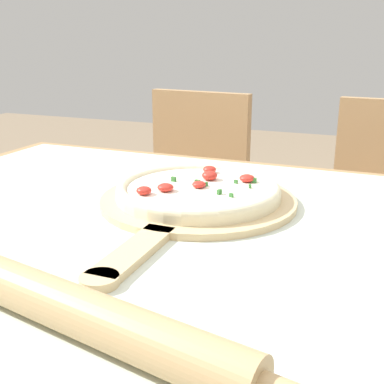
# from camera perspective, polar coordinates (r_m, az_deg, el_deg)

# --- Properties ---
(dining_table) EXTENTS (1.32, 0.94, 0.76)m
(dining_table) POSITION_cam_1_polar(r_m,az_deg,el_deg) (0.82, -0.98, -11.29)
(dining_table) COLOR #A87F51
(dining_table) RESTS_ON ground_plane
(towel_cloth) EXTENTS (1.24, 0.86, 0.00)m
(towel_cloth) POSITION_cam_1_polar(r_m,az_deg,el_deg) (0.77, -1.02, -4.15)
(towel_cloth) COLOR silver
(towel_cloth) RESTS_ON dining_table
(pizza_peel) EXTENTS (0.35, 0.53, 0.01)m
(pizza_peel) POSITION_cam_1_polar(r_m,az_deg,el_deg) (0.86, 0.25, -1.34)
(pizza_peel) COLOR #D6B784
(pizza_peel) RESTS_ON towel_cloth
(pizza) EXTENTS (0.30, 0.30, 0.04)m
(pizza) POSITION_cam_1_polar(r_m,az_deg,el_deg) (0.87, 0.74, 0.25)
(pizza) COLOR beige
(pizza) RESTS_ON pizza_peel
(rolling_pin) EXTENTS (0.48, 0.13, 0.05)m
(rolling_pin) POSITION_cam_1_polar(r_m,az_deg,el_deg) (0.51, -13.16, -13.69)
(rolling_pin) COLOR tan
(rolling_pin) RESTS_ON towel_cloth
(chair_left) EXTENTS (0.44, 0.44, 0.87)m
(chair_left) POSITION_cam_1_polar(r_m,az_deg,el_deg) (1.73, -0.43, -0.74)
(chair_left) COLOR tan
(chair_left) RESTS_ON ground_plane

